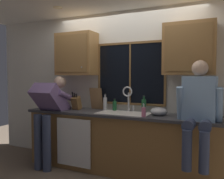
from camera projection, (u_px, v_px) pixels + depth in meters
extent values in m
cube|color=silver|center=(127.00, 89.00, 3.91)|extent=(5.40, 0.12, 2.55)
cylinder|color=#FFEAB2|center=(58.00, 8.00, 3.62)|extent=(0.14, 0.14, 0.01)
cube|color=black|center=(130.00, 74.00, 3.80)|extent=(1.10, 0.02, 0.95)
cube|color=brown|center=(130.00, 43.00, 3.77)|extent=(1.17, 0.02, 0.04)
cube|color=brown|center=(130.00, 104.00, 3.82)|extent=(1.17, 0.02, 0.04)
cube|color=brown|center=(99.00, 74.00, 4.03)|extent=(0.03, 0.02, 0.95)
cube|color=brown|center=(165.00, 73.00, 3.56)|extent=(0.03, 0.02, 0.95)
cube|color=brown|center=(130.00, 74.00, 3.79)|extent=(0.02, 0.02, 0.95)
cube|color=olive|center=(119.00, 143.00, 3.64)|extent=(3.00, 0.58, 0.88)
cube|color=#38383D|center=(118.00, 114.00, 3.60)|extent=(3.06, 0.62, 0.04)
cube|color=white|center=(73.00, 143.00, 3.61)|extent=(0.60, 0.02, 0.74)
cube|color=#9E703D|center=(77.00, 54.00, 4.03)|extent=(0.70, 0.33, 0.72)
cube|color=olive|center=(71.00, 53.00, 3.87)|extent=(0.62, 0.01, 0.62)
sphere|color=#B2B2B7|center=(82.00, 67.00, 3.79)|extent=(0.02, 0.02, 0.02)
cube|color=#9E703D|center=(189.00, 49.00, 3.26)|extent=(0.70, 0.33, 0.72)
cube|color=olive|center=(188.00, 48.00, 3.10)|extent=(0.62, 0.01, 0.62)
sphere|color=#B2B2B7|center=(204.00, 65.00, 3.02)|extent=(0.02, 0.02, 0.02)
cube|color=white|center=(124.00, 114.00, 3.57)|extent=(0.80, 0.46, 0.02)
cube|color=beige|center=(112.00, 119.00, 3.66)|extent=(0.36, 0.42, 0.20)
cube|color=beige|center=(136.00, 121.00, 3.49)|extent=(0.36, 0.42, 0.20)
cube|color=white|center=(124.00, 120.00, 3.58)|extent=(0.04, 0.42, 0.20)
cylinder|color=silver|center=(129.00, 102.00, 3.76)|extent=(0.03, 0.03, 0.30)
torus|color=silver|center=(127.00, 92.00, 3.70)|extent=(0.16, 0.02, 0.16)
cylinder|color=silver|center=(133.00, 108.00, 3.73)|extent=(0.03, 0.03, 0.09)
cylinder|color=#384260|center=(38.00, 142.00, 3.71)|extent=(0.13, 0.13, 0.88)
cylinder|color=#384260|center=(47.00, 143.00, 3.64)|extent=(0.13, 0.13, 0.88)
cube|color=slate|center=(50.00, 100.00, 3.82)|extent=(0.44, 0.56, 0.57)
sphere|color=beige|center=(60.00, 82.00, 4.05)|extent=(0.21, 0.21, 0.21)
cylinder|color=slate|center=(47.00, 96.00, 4.07)|extent=(0.09, 0.52, 0.26)
cylinder|color=slate|center=(68.00, 97.00, 3.89)|extent=(0.09, 0.52, 0.26)
cylinder|color=#384260|center=(189.00, 125.00, 2.80)|extent=(0.14, 0.43, 0.16)
cylinder|color=#384260|center=(206.00, 126.00, 2.73)|extent=(0.14, 0.43, 0.16)
cylinder|color=#384260|center=(187.00, 150.00, 2.61)|extent=(0.11, 0.11, 0.46)
cylinder|color=#384260|center=(204.00, 153.00, 2.54)|extent=(0.11, 0.11, 0.46)
cube|color=#8CB2DB|center=(199.00, 98.00, 2.95)|extent=(0.42, 0.25, 0.56)
sphere|color=beige|center=(200.00, 68.00, 2.92)|extent=(0.20, 0.20, 0.20)
cylinder|color=#8CB2DB|center=(180.00, 104.00, 3.00)|extent=(0.08, 0.20, 0.47)
cylinder|color=#8CB2DB|center=(219.00, 106.00, 2.81)|extent=(0.08, 0.20, 0.47)
cube|color=brown|center=(76.00, 103.00, 3.94)|extent=(0.12, 0.18, 0.25)
cylinder|color=black|center=(73.00, 95.00, 3.89)|extent=(0.02, 0.05, 0.09)
cylinder|color=black|center=(75.00, 95.00, 3.88)|extent=(0.02, 0.04, 0.08)
cylinder|color=black|center=(76.00, 96.00, 3.87)|extent=(0.02, 0.04, 0.06)
cube|color=#997047|center=(96.00, 99.00, 4.00)|extent=(0.22, 0.10, 0.36)
ellipsoid|color=#B7B7BC|center=(159.00, 112.00, 3.36)|extent=(0.24, 0.24, 0.12)
cylinder|color=pink|center=(144.00, 112.00, 3.22)|extent=(0.06, 0.06, 0.13)
cylinder|color=silver|center=(144.00, 106.00, 3.22)|extent=(0.02, 0.02, 0.04)
cylinder|color=silver|center=(143.00, 104.00, 3.20)|extent=(0.01, 0.04, 0.01)
cylinder|color=#B7B7BC|center=(105.00, 104.00, 3.89)|extent=(0.06, 0.06, 0.21)
cylinder|color=#929296|center=(105.00, 96.00, 3.88)|extent=(0.03, 0.03, 0.05)
cylinder|color=black|center=(105.00, 94.00, 3.88)|extent=(0.03, 0.03, 0.01)
cylinder|color=#1E592D|center=(144.00, 106.00, 3.61)|extent=(0.07, 0.07, 0.20)
cylinder|color=#184724|center=(144.00, 98.00, 3.61)|extent=(0.03, 0.03, 0.05)
cylinder|color=black|center=(144.00, 96.00, 3.61)|extent=(0.04, 0.04, 0.01)
cylinder|color=#1E592D|center=(115.00, 106.00, 3.84)|extent=(0.07, 0.07, 0.15)
cylinder|color=#184724|center=(115.00, 100.00, 3.84)|extent=(0.03, 0.03, 0.04)
cylinder|color=black|center=(115.00, 99.00, 3.84)|extent=(0.03, 0.03, 0.01)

